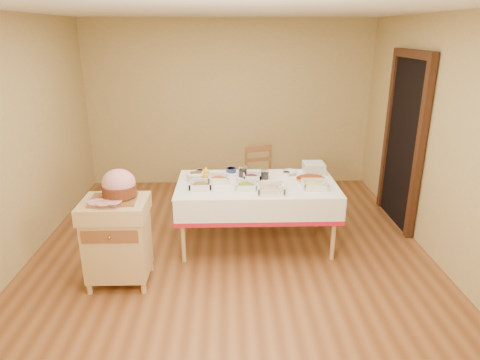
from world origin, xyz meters
name	(u,v)px	position (x,y,z in m)	size (l,w,h in m)	color
room_shell	(230,144)	(0.00, 0.00, 1.30)	(5.00, 5.00, 5.00)	brown
doorway	(404,139)	(2.20, 0.90, 1.11)	(0.09, 1.10, 2.20)	black
dining_table	(256,196)	(0.30, 0.30, 0.60)	(1.82, 1.02, 0.76)	tan
butcher_cart	(117,237)	(-1.12, -0.50, 0.50)	(0.62, 0.53, 0.88)	tan
dining_chair	(261,179)	(0.43, 1.26, 0.47)	(0.49, 0.48, 0.91)	brown
ham_on_board	(118,187)	(-1.07, -0.47, 1.01)	(0.45, 0.43, 0.30)	brown
serving_dish_a	(201,185)	(-0.33, 0.16, 0.79)	(0.25, 0.24, 0.11)	silver
serving_dish_b	(246,185)	(0.17, 0.14, 0.79)	(0.24, 0.24, 0.10)	silver
serving_dish_c	(271,189)	(0.43, 0.00, 0.80)	(0.29, 0.29, 0.12)	silver
serving_dish_d	(314,185)	(0.93, 0.14, 0.79)	(0.27, 0.27, 0.10)	silver
serving_dish_e	(219,179)	(-0.14, 0.36, 0.80)	(0.24, 0.23, 0.11)	silver
serving_dish_f	(252,177)	(0.25, 0.44, 0.79)	(0.21, 0.20, 0.10)	silver
small_bowl_left	(200,172)	(-0.37, 0.65, 0.79)	(0.11, 0.11, 0.05)	silver
small_bowl_mid	(231,170)	(0.01, 0.71, 0.79)	(0.12, 0.12, 0.05)	navy
small_bowl_right	(286,174)	(0.67, 0.54, 0.79)	(0.10, 0.10, 0.05)	silver
bowl_white_imported	(255,173)	(0.30, 0.63, 0.78)	(0.13, 0.13, 0.03)	silver
bowl_small_imported	(290,172)	(0.72, 0.60, 0.79)	(0.16, 0.16, 0.05)	silver
preserve_jar_left	(243,172)	(0.15, 0.54, 0.82)	(0.11, 0.11, 0.13)	silver
preserve_jar_right	(265,174)	(0.41, 0.44, 0.82)	(0.10, 0.10, 0.13)	silver
mustard_bottle	(206,176)	(-0.28, 0.33, 0.85)	(0.06, 0.06, 0.20)	yellow
bread_basket	(196,177)	(-0.40, 0.43, 0.80)	(0.22, 0.22, 0.10)	white
plate_stack	(314,168)	(1.03, 0.67, 0.82)	(0.25, 0.25, 0.12)	silver
brass_platter	(310,178)	(0.94, 0.39, 0.78)	(0.33, 0.24, 0.04)	#B88034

